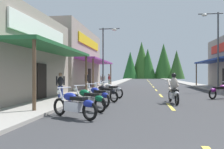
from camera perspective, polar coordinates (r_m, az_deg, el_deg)
name	(u,v)px	position (r m, az deg, el deg)	size (l,w,h in m)	color
ground	(152,85)	(32.22, 10.08, -2.71)	(9.40, 91.08, 0.10)	#38383A
sidewalk_left	(111,84)	(32.51, -0.26, -2.49)	(2.26, 91.08, 0.12)	#9E9991
sidewalk_right	(194,85)	(32.97, 20.27, -2.46)	(2.26, 91.08, 0.12)	#9E9991
centerline_dashes	(151,84)	(35.30, 9.88, -2.38)	(0.16, 65.29, 0.01)	#E0C64C
storefront_left_far	(54,59)	(25.42, -14.69, 3.74)	(9.89, 12.07, 6.28)	gray
streetlamp_left	(106,49)	(21.89, -1.51, 6.45)	(2.02, 0.30, 6.04)	#474C51
streetlamp_right	(215,41)	(21.11, 24.76, 7.82)	(2.02, 0.30, 6.79)	#474C51
motorcycle_parked_right_4	(221,91)	(15.16, 26.05, -3.77)	(1.83, 1.29, 1.04)	black
motorcycle_parked_left_0	(74,104)	(7.77, -9.62, -7.39)	(1.90, 1.16, 1.04)	black
motorcycle_parked_left_1	(88,99)	(9.23, -6.19, -6.21)	(1.81, 1.31, 1.04)	black
motorcycle_parked_left_2	(97,95)	(10.71, -3.83, -5.35)	(1.54, 1.63, 1.04)	black
motorcycle_parked_left_3	(105,92)	(12.43, -1.85, -4.60)	(1.74, 1.41, 1.04)	black
motorcycle_parked_left_4	(111,90)	(14.43, -0.26, -3.96)	(1.77, 1.37, 1.04)	black
rider_cruising_lead	(174,91)	(11.92, 15.47, -4.00)	(0.61, 2.14, 1.57)	black
pedestrian_by_shop	(60,84)	(13.61, -13.04, -2.39)	(0.43, 0.45, 1.60)	#333F8C
pedestrian_browsing	(87,80)	(19.51, -6.47, -1.43)	(0.36, 0.55, 1.71)	#B2A599
pedestrian_waiting	(109,79)	(26.61, -0.74, -1.23)	(0.35, 0.55, 1.57)	#3F593F
pedestrian_strolling	(103,80)	(24.32, -2.37, -1.39)	(0.56, 0.34, 1.55)	black
treeline_backdrop	(153,62)	(79.80, 10.37, 3.06)	(20.91, 10.65, 13.17)	#2B5E23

